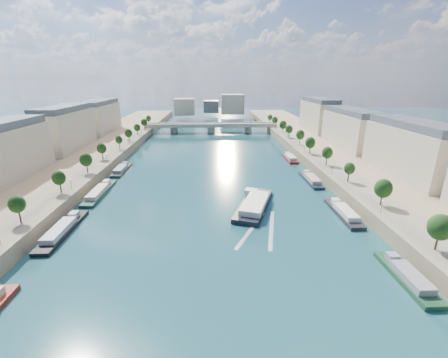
{
  "coord_description": "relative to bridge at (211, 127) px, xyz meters",
  "views": [
    {
      "loc": [
        0.38,
        -37.56,
        44.93
      ],
      "look_at": [
        5.25,
        80.35,
        5.0
      ],
      "focal_mm": 24.0,
      "sensor_mm": 36.0,
      "label": 1
    }
  ],
  "objects": [
    {
      "name": "ground",
      "position": [
        0.0,
        -121.31,
        -5.08
      ],
      "size": [
        700.0,
        700.0,
        0.0
      ],
      "primitive_type": "plane",
      "color": "#0D333C",
      "rests_on": "ground"
    },
    {
      "name": "wake",
      "position": [
        15.52,
        -175.61,
        -5.06
      ],
      "size": [
        16.09,
        25.65,
        0.04
      ],
      "color": "silver",
      "rests_on": "ground"
    },
    {
      "name": "tour_barge",
      "position": [
        15.52,
        -159.1,
        -3.85
      ],
      "size": [
        18.69,
        32.26,
        4.22
      ],
      "rotation": [
        0.0,
        0.0,
        -0.34
      ],
      "color": "black",
      "rests_on": "ground"
    },
    {
      "name": "buildings_right",
      "position": [
        85.0,
        -109.31,
        11.37
      ],
      "size": [
        16.0,
        226.0,
        23.2
      ],
      "color": "beige",
      "rests_on": "ground"
    },
    {
      "name": "skyline",
      "position": [
        3.19,
        98.21,
        9.57
      ],
      "size": [
        79.0,
        42.0,
        22.0
      ],
      "color": "beige",
      "rests_on": "ground"
    },
    {
      "name": "trees_right",
      "position": [
        55.0,
        -111.31,
        5.39
      ],
      "size": [
        4.8,
        268.8,
        8.26
      ],
      "color": "#382B1E",
      "rests_on": "ground"
    },
    {
      "name": "bridge",
      "position": [
        0.0,
        0.0,
        0.0
      ],
      "size": [
        112.0,
        12.0,
        8.15
      ],
      "color": "#C1B79E",
      "rests_on": "ground"
    },
    {
      "name": "lamps_left",
      "position": [
        -52.5,
        -131.31,
        2.7
      ],
      "size": [
        0.36,
        200.36,
        4.28
      ],
      "color": "black",
      "rests_on": "ground"
    },
    {
      "name": "moored_barges_left",
      "position": [
        -45.5,
        -175.65,
        -4.24
      ],
      "size": [
        5.0,
        154.46,
        3.6
      ],
      "color": "#1A1D3A",
      "rests_on": "ground"
    },
    {
      "name": "pave_right",
      "position": [
        57.0,
        -121.31,
        -0.03
      ],
      "size": [
        14.0,
        520.0,
        0.1
      ],
      "primitive_type": "cube",
      "color": "gray",
      "rests_on": "quay_right"
    },
    {
      "name": "quay_left",
      "position": [
        -72.0,
        -121.31,
        -2.58
      ],
      "size": [
        44.0,
        520.0,
        5.0
      ],
      "primitive_type": "cube",
      "color": "#9E8460",
      "rests_on": "ground"
    },
    {
      "name": "buildings_left",
      "position": [
        -85.0,
        -109.31,
        11.37
      ],
      "size": [
        16.0,
        226.0,
        23.2
      ],
      "color": "beige",
      "rests_on": "ground"
    },
    {
      "name": "lamps_right",
      "position": [
        52.5,
        -116.31,
        2.7
      ],
      "size": [
        0.36,
        200.36,
        4.28
      ],
      "color": "black",
      "rests_on": "ground"
    },
    {
      "name": "pave_left",
      "position": [
        -57.0,
        -121.31,
        -0.03
      ],
      "size": [
        14.0,
        520.0,
        0.1
      ],
      "primitive_type": "cube",
      "color": "gray",
      "rests_on": "quay_left"
    },
    {
      "name": "quay_right",
      "position": [
        72.0,
        -121.31,
        -2.58
      ],
      "size": [
        44.0,
        520.0,
        5.0
      ],
      "primitive_type": "cube",
      "color": "#9E8460",
      "rests_on": "ground"
    },
    {
      "name": "moored_barges_right",
      "position": [
        45.5,
        -168.31,
        -4.24
      ],
      "size": [
        5.0,
        165.33,
        3.6
      ],
      "color": "black",
      "rests_on": "ground"
    },
    {
      "name": "trees_left",
      "position": [
        -55.0,
        -119.31,
        5.39
      ],
      "size": [
        4.8,
        268.8,
        8.26
      ],
      "color": "#382B1E",
      "rests_on": "ground"
    }
  ]
}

